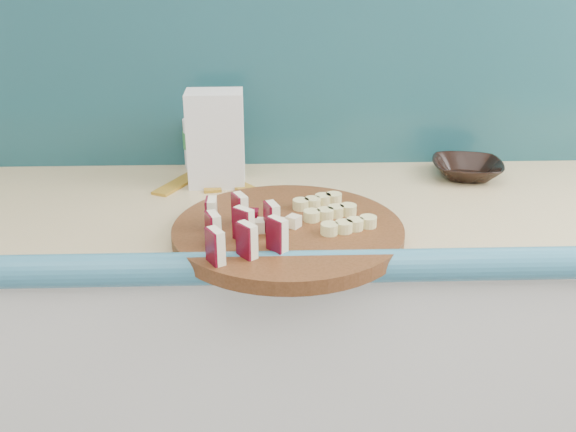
# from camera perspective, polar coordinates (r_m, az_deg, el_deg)

# --- Properties ---
(kitchen_counter) EXTENTS (2.20, 0.63, 0.91)m
(kitchen_counter) POSITION_cam_1_polar(r_m,az_deg,el_deg) (1.64, -2.03, -13.79)
(kitchen_counter) COLOR white
(kitchen_counter) RESTS_ON ground
(backsplash) EXTENTS (2.20, 0.02, 0.50)m
(backsplash) POSITION_cam_1_polar(r_m,az_deg,el_deg) (1.62, -2.41, 13.18)
(backsplash) COLOR teal
(backsplash) RESTS_ON kitchen_counter
(cutting_board) EXTENTS (0.58, 0.58, 0.03)m
(cutting_board) POSITION_cam_1_polar(r_m,az_deg,el_deg) (1.24, -0.00, -1.44)
(cutting_board) COLOR #42230E
(cutting_board) RESTS_ON kitchen_counter
(apple_wedges) EXTENTS (0.15, 0.20, 0.06)m
(apple_wedges) POSITION_cam_1_polar(r_m,az_deg,el_deg) (1.16, -4.31, -0.95)
(apple_wedges) COLOR #F5EDC4
(apple_wedges) RESTS_ON cutting_board
(apple_chunks) EXTENTS (0.06, 0.07, 0.02)m
(apple_chunks) POSITION_cam_1_polar(r_m,az_deg,el_deg) (1.22, -1.20, -0.60)
(apple_chunks) COLOR beige
(apple_chunks) RESTS_ON cutting_board
(banana_slices) EXTENTS (0.16, 0.19, 0.02)m
(banana_slices) POSITION_cam_1_polar(r_m,az_deg,el_deg) (1.27, 3.94, 0.30)
(banana_slices) COLOR #E4DB8B
(banana_slices) RESTS_ON cutting_board
(brown_bowl) EXTENTS (0.19, 0.19, 0.04)m
(brown_bowl) POSITION_cam_1_polar(r_m,az_deg,el_deg) (1.63, 15.62, 4.03)
(brown_bowl) COLOR black
(brown_bowl) RESTS_ON kitchen_counter
(flour_bag) EXTENTS (0.13, 0.09, 0.22)m
(flour_bag) POSITION_cam_1_polar(r_m,az_deg,el_deg) (1.51, -6.44, 6.85)
(flour_bag) COLOR white
(flour_bag) RESTS_ON kitchen_counter
(canister) EXTENTS (0.08, 0.08, 0.12)m
(canister) POSITION_cam_1_polar(r_m,az_deg,el_deg) (1.65, -7.99, 6.52)
(canister) COLOR white
(canister) RESTS_ON kitchen_counter
(banana_peel) EXTENTS (0.26, 0.21, 0.01)m
(banana_peel) POSITION_cam_1_polar(r_m,az_deg,el_deg) (1.55, -7.12, 3.09)
(banana_peel) COLOR gold
(banana_peel) RESTS_ON kitchen_counter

